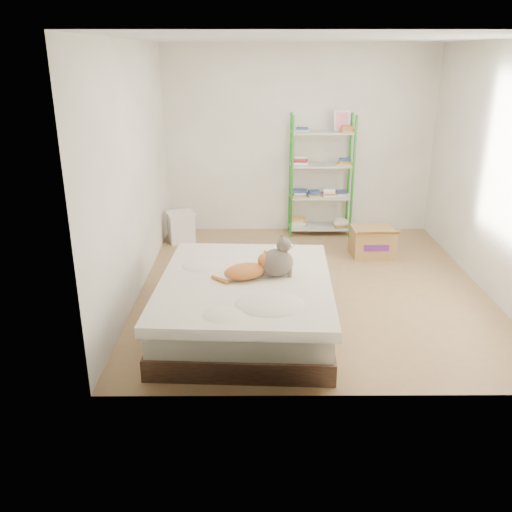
{
  "coord_description": "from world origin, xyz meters",
  "views": [
    {
      "loc": [
        -0.65,
        -5.61,
        2.47
      ],
      "look_at": [
        -0.63,
        -0.7,
        0.62
      ],
      "focal_mm": 38.0,
      "sensor_mm": 36.0,
      "label": 1
    }
  ],
  "objects_px": {
    "bed": "(246,304)",
    "grey_cat": "(277,257)",
    "shelf_unit": "(321,179)",
    "white_bin": "(181,227)",
    "orange_cat": "(245,270)",
    "cardboard_box": "(372,242)"
  },
  "relations": [
    {
      "from": "grey_cat",
      "to": "cardboard_box",
      "type": "relative_size",
      "value": 0.7
    },
    {
      "from": "grey_cat",
      "to": "cardboard_box",
      "type": "height_order",
      "value": "grey_cat"
    },
    {
      "from": "shelf_unit",
      "to": "cardboard_box",
      "type": "height_order",
      "value": "shelf_unit"
    },
    {
      "from": "bed",
      "to": "cardboard_box",
      "type": "distance_m",
      "value": 2.54
    },
    {
      "from": "orange_cat",
      "to": "white_bin",
      "type": "relative_size",
      "value": 1.05
    },
    {
      "from": "bed",
      "to": "cardboard_box",
      "type": "height_order",
      "value": "bed"
    },
    {
      "from": "white_bin",
      "to": "orange_cat",
      "type": "bearing_deg",
      "value": -70.02
    },
    {
      "from": "orange_cat",
      "to": "grey_cat",
      "type": "height_order",
      "value": "grey_cat"
    },
    {
      "from": "grey_cat",
      "to": "white_bin",
      "type": "xyz_separation_m",
      "value": [
        -1.22,
        2.45,
        -0.48
      ]
    },
    {
      "from": "bed",
      "to": "white_bin",
      "type": "relative_size",
      "value": 4.57
    },
    {
      "from": "orange_cat",
      "to": "grey_cat",
      "type": "distance_m",
      "value": 0.32
    },
    {
      "from": "bed",
      "to": "grey_cat",
      "type": "xyz_separation_m",
      "value": [
        0.29,
        0.09,
        0.44
      ]
    },
    {
      "from": "cardboard_box",
      "to": "white_bin",
      "type": "distance_m",
      "value": 2.6
    },
    {
      "from": "bed",
      "to": "orange_cat",
      "type": "bearing_deg",
      "value": 131.81
    },
    {
      "from": "shelf_unit",
      "to": "cardboard_box",
      "type": "distance_m",
      "value": 1.25
    },
    {
      "from": "shelf_unit",
      "to": "white_bin",
      "type": "xyz_separation_m",
      "value": [
        -1.96,
        -0.34,
        -0.59
      ]
    },
    {
      "from": "grey_cat",
      "to": "shelf_unit",
      "type": "bearing_deg",
      "value": -18.45
    },
    {
      "from": "orange_cat",
      "to": "grey_cat",
      "type": "relative_size",
      "value": 1.24
    },
    {
      "from": "bed",
      "to": "cardboard_box",
      "type": "xyz_separation_m",
      "value": [
        1.61,
        1.96,
        -0.06
      ]
    },
    {
      "from": "bed",
      "to": "shelf_unit",
      "type": "relative_size",
      "value": 1.18
    },
    {
      "from": "cardboard_box",
      "to": "white_bin",
      "type": "height_order",
      "value": "cardboard_box"
    },
    {
      "from": "shelf_unit",
      "to": "cardboard_box",
      "type": "xyz_separation_m",
      "value": [
        0.58,
        -0.92,
        -0.62
      ]
    }
  ]
}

